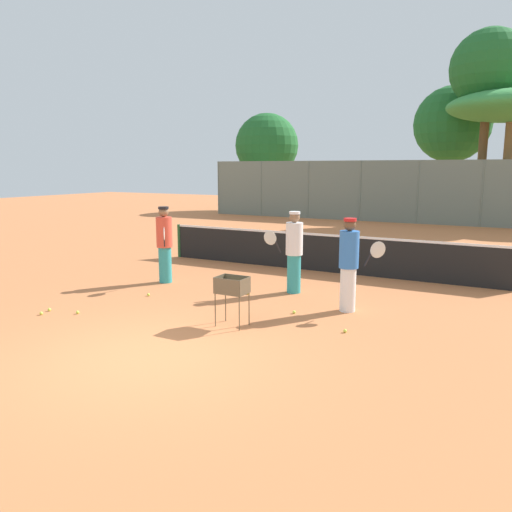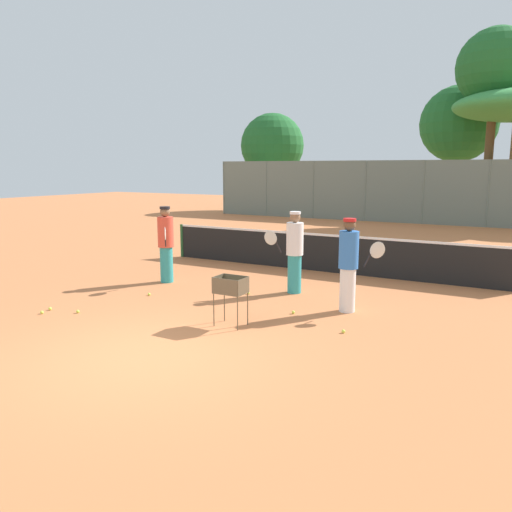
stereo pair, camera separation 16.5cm
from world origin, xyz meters
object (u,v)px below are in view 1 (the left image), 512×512
tennis_net (321,252)px  ball_cart (231,289)px  player_white_outfit (294,251)px  player_yellow_shirt (165,244)px  player_red_cap (349,264)px

tennis_net → ball_cart: (0.33, -5.41, 0.13)m
player_white_outfit → player_yellow_shirt: (-3.31, -0.57, 0.01)m
player_red_cap → ball_cart: player_red_cap is taller
player_white_outfit → player_yellow_shirt: 3.36m
player_yellow_shirt → player_white_outfit: bearing=61.4°
ball_cart → player_red_cap: bearing=50.5°
player_red_cap → ball_cart: size_ratio=2.06×
tennis_net → player_yellow_shirt: size_ratio=5.15×
player_yellow_shirt → ball_cart: 4.02m
tennis_net → player_red_cap: size_ratio=5.23×
player_red_cap → player_yellow_shirt: size_ratio=0.98×
tennis_net → player_red_cap: player_red_cap is taller
tennis_net → player_white_outfit: 2.64m
player_red_cap → ball_cart: 2.53m
player_white_outfit → tennis_net: bearing=-119.2°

